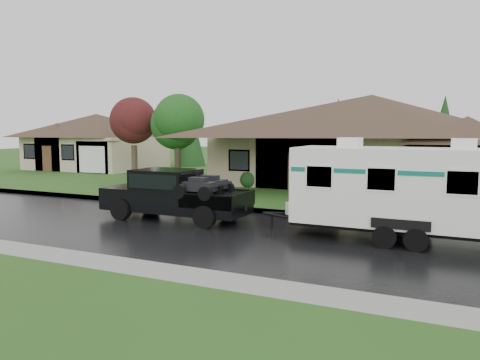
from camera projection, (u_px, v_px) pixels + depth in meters
ground at (254, 223)px, 17.98m from camera, size 140.00×140.00×0.00m
road at (231, 233)px, 16.18m from camera, size 140.00×8.00×0.01m
curb at (274, 212)px, 20.00m from camera, size 140.00×0.50×0.15m
lawn at (342, 182)px, 31.49m from camera, size 140.00×26.00×0.15m
house_main at (375, 129)px, 29.10m from camera, size 19.44×10.80×6.90m
house_far at (98, 136)px, 41.09m from camera, size 10.80×8.64×5.80m
tree_left_green at (177, 122)px, 28.90m from camera, size 3.40×3.40×5.64m
tree_red at (134, 124)px, 30.76m from camera, size 3.31×3.31×5.48m
shrub_row at (355, 184)px, 25.45m from camera, size 13.60×1.00×1.00m
pickup_truck at (172, 193)px, 18.64m from camera, size 6.01×2.28×2.00m
travel_trailer at (406, 187)px, 14.87m from camera, size 7.41×2.60×3.32m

